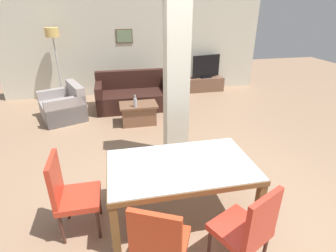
{
  "coord_description": "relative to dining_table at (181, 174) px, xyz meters",
  "views": [
    {
      "loc": [
        -0.67,
        -2.45,
        2.4
      ],
      "look_at": [
        0.0,
        0.73,
        0.88
      ],
      "focal_mm": 28.0,
      "sensor_mm": 36.0,
      "label": 1
    }
  ],
  "objects": [
    {
      "name": "dining_chair_near_left",
      "position": [
        -0.41,
        -0.86,
        -0.06
      ],
      "size": [
        0.61,
        0.61,
        0.97
      ],
      "rotation": [
        0.0,
        0.0,
        -0.45
      ],
      "color": "#C83F1E",
      "rests_on": "ground_plane"
    },
    {
      "name": "armchair",
      "position": [
        -1.82,
        3.46,
        -0.31
      ],
      "size": [
        1.13,
        1.19,
        0.77
      ],
      "rotation": [
        0.0,
        0.0,
        1.94
      ],
      "color": "#9F9693",
      "rests_on": "ground_plane"
    },
    {
      "name": "floor_lamp",
      "position": [
        -2.05,
        4.74,
        0.99
      ],
      "size": [
        0.33,
        0.33,
        1.87
      ],
      "color": "#B7B7BC",
      "rests_on": "ground_plane"
    },
    {
      "name": "dining_table",
      "position": [
        0.0,
        0.0,
        0.0
      ],
      "size": [
        1.68,
        0.99,
        0.73
      ],
      "color": "brown",
      "rests_on": "ground_plane"
    },
    {
      "name": "back_wall",
      "position": [
        -0.0,
        5.09,
        0.76
      ],
      "size": [
        7.2,
        0.09,
        2.7
      ],
      "color": "beige",
      "rests_on": "ground_plane"
    },
    {
      "name": "sofa",
      "position": [
        -0.2,
        3.85,
        -0.29
      ],
      "size": [
        1.83,
        0.94,
        0.88
      ],
      "rotation": [
        0.0,
        0.0,
        3.14
      ],
      "color": "#361D17",
      "rests_on": "ground_plane"
    },
    {
      "name": "coffee_table",
      "position": [
        -0.2,
        2.83,
        -0.36
      ],
      "size": [
        0.8,
        0.51,
        0.45
      ],
      "color": "brown",
      "rests_on": "ground_plane"
    },
    {
      "name": "bottle",
      "position": [
        -0.28,
        2.69,
        -0.04
      ],
      "size": [
        0.07,
        0.07,
        0.25
      ],
      "color": "#B2B7BC",
      "rests_on": "coffee_table"
    },
    {
      "name": "ground_plane",
      "position": [
        0.0,
        0.0,
        -0.59
      ],
      "size": [
        18.0,
        18.0,
        0.0
      ],
      "primitive_type": "plane",
      "color": "#9C795D"
    },
    {
      "name": "tv_stand",
      "position": [
        2.0,
        4.81,
        -0.38
      ],
      "size": [
        1.06,
        0.4,
        0.41
      ],
      "color": "brown",
      "rests_on": "ground_plane"
    },
    {
      "name": "dining_chair_head_left",
      "position": [
        -1.25,
        0.0,
        -0.06
      ],
      "size": [
        0.46,
        0.46,
        0.97
      ],
      "rotation": [
        0.0,
        0.0,
        -1.57
      ],
      "color": "red",
      "rests_on": "ground_plane"
    },
    {
      "name": "dining_chair_near_right",
      "position": [
        0.41,
        -0.86,
        -0.06
      ],
      "size": [
        0.61,
        0.61,
        0.97
      ],
      "rotation": [
        0.0,
        0.0,
        0.45
      ],
      "color": "red",
      "rests_on": "ground_plane"
    },
    {
      "name": "tv_screen",
      "position": [
        2.0,
        4.81,
        0.14
      ],
      "size": [
        0.86,
        0.26,
        0.65
      ],
      "rotation": [
        0.0,
        0.0,
        3.34
      ],
      "color": "black",
      "rests_on": "tv_stand"
    },
    {
      "name": "divider_pillar",
      "position": [
        0.25,
        1.32,
        0.76
      ],
      "size": [
        0.35,
        0.32,
        2.7
      ],
      "color": "beige",
      "rests_on": "ground_plane"
    }
  ]
}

